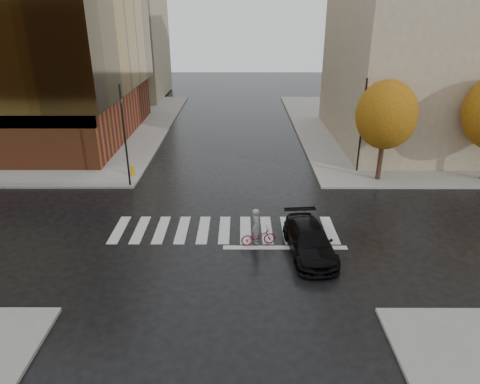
# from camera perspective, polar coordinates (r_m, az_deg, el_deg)

# --- Properties ---
(ground) EXTENTS (120.00, 120.00, 0.00)m
(ground) POSITION_cam_1_polar(r_m,az_deg,el_deg) (21.97, -2.13, -5.68)
(ground) COLOR black
(ground) RESTS_ON ground
(sidewalk_nw) EXTENTS (30.00, 30.00, 0.15)m
(sidewalk_nw) POSITION_cam_1_polar(r_m,az_deg,el_deg) (46.96, -27.88, 7.63)
(sidewalk_nw) COLOR gray
(sidewalk_nw) RESTS_ON ground
(sidewalk_ne) EXTENTS (30.00, 30.00, 0.15)m
(sidewalk_ne) POSITION_cam_1_polar(r_m,az_deg,el_deg) (46.19, 26.23, 7.71)
(sidewalk_ne) COLOR gray
(sidewalk_ne) RESTS_ON ground
(crosswalk) EXTENTS (12.00, 3.00, 0.01)m
(crosswalk) POSITION_cam_1_polar(r_m,az_deg,el_deg) (22.41, -2.08, -5.05)
(crosswalk) COLOR silver
(crosswalk) RESTS_ON ground
(building_ne_tan) EXTENTS (16.00, 16.00, 18.00)m
(building_ne_tan) POSITION_cam_1_polar(r_m,az_deg,el_deg) (39.66, 25.64, 19.06)
(building_ne_tan) COLOR gray
(building_ne_tan) RESTS_ON sidewalk_ne
(building_nw_far) EXTENTS (14.00, 12.00, 20.00)m
(building_nw_far) POSITION_cam_1_polar(r_m,az_deg,el_deg) (58.67, -17.89, 21.83)
(building_nw_far) COLOR gray
(building_nw_far) RESTS_ON sidewalk_nw
(tree_ne_a) EXTENTS (3.80, 3.80, 6.50)m
(tree_ne_a) POSITION_cam_1_polar(r_m,az_deg,el_deg) (28.80, 18.92, 9.68)
(tree_ne_a) COLOR black
(tree_ne_a) RESTS_ON sidewalk_ne
(sedan) EXTENTS (2.33, 4.85, 1.36)m
(sedan) POSITION_cam_1_polar(r_m,az_deg,el_deg) (20.31, 9.24, -6.41)
(sedan) COLOR black
(sedan) RESTS_ON ground
(cyclist) EXTENTS (1.77, 0.89, 1.93)m
(cyclist) POSITION_cam_1_polar(r_m,az_deg,el_deg) (20.78, 2.36, -5.44)
(cyclist) COLOR maroon
(cyclist) RESTS_ON ground
(traffic_light_nw) EXTENTS (0.18, 0.16, 6.40)m
(traffic_light_nw) POSITION_cam_1_polar(r_m,az_deg,el_deg) (27.38, -15.17, 7.83)
(traffic_light_nw) COLOR black
(traffic_light_nw) RESTS_ON sidewalk_nw
(traffic_light_ne) EXTENTS (0.19, 0.20, 6.36)m
(traffic_light_ne) POSITION_cam_1_polar(r_m,az_deg,el_deg) (30.17, 15.99, 9.08)
(traffic_light_ne) COLOR black
(traffic_light_ne) RESTS_ON sidewalk_ne
(fire_hydrant) EXTENTS (0.28, 0.28, 0.77)m
(fire_hydrant) POSITION_cam_1_polar(r_m,az_deg,el_deg) (29.88, -14.15, 2.90)
(fire_hydrant) COLOR #BD8C0B
(fire_hydrant) RESTS_ON sidewalk_nw
(manhole) EXTENTS (0.66, 0.66, 0.01)m
(manhole) POSITION_cam_1_polar(r_m,az_deg,el_deg) (20.40, 7.74, -8.35)
(manhole) COLOR #4B3A1A
(manhole) RESTS_ON ground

